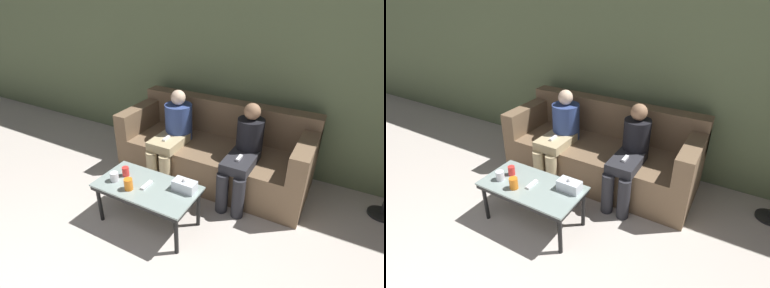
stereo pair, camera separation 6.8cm
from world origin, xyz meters
TOP-DOWN VIEW (x-y plane):
  - wall_back at (0.00, 3.60)m, footprint 12.00×0.06m
  - couch at (0.00, 3.07)m, footprint 2.27×0.91m
  - coffee_table at (-0.20, 1.95)m, footprint 1.00×0.51m
  - cup_near_left at (-0.52, 1.87)m, footprint 0.08×0.08m
  - cup_near_right at (-0.49, 1.99)m, footprint 0.07×0.07m
  - cup_far_center at (-0.31, 1.83)m, footprint 0.08×0.08m
  - tissue_box at (0.15, 2.07)m, footprint 0.22×0.12m
  - game_remote at (-0.20, 1.95)m, footprint 0.04×0.15m
  - seated_person_left_end at (-0.45, 2.83)m, footprint 0.33×0.70m
  - seated_person_mid_left at (0.45, 2.81)m, footprint 0.31×0.70m

SIDE VIEW (x-z plane):
  - couch at x=0.00m, z-range -0.12..0.79m
  - coffee_table at x=-0.20m, z-range 0.18..0.63m
  - game_remote at x=-0.20m, z-range 0.45..0.47m
  - cup_near_left at x=-0.52m, z-range 0.45..0.55m
  - cup_near_right at x=-0.49m, z-range 0.45..0.55m
  - tissue_box at x=0.15m, z-range 0.44..0.57m
  - cup_far_center at x=-0.31m, z-range 0.45..0.56m
  - seated_person_mid_left at x=0.45m, z-range 0.03..1.11m
  - seated_person_left_end at x=-0.45m, z-range 0.05..1.12m
  - wall_back at x=0.00m, z-range 0.00..2.60m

